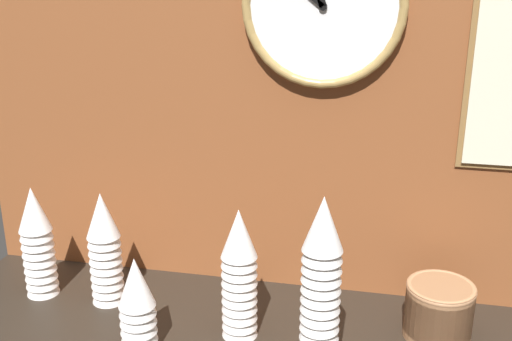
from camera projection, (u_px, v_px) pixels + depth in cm
name	position (u px, v px, depth cm)	size (l,w,h in cm)	color
wall_tiled_back	(306.00, 74.00, 142.46)	(160.00, 3.00, 105.00)	brown
cup_stack_center_left	(137.00, 305.00, 130.79)	(7.71, 7.71, 21.14)	white
cup_stack_center_right	(321.00, 290.00, 120.24)	(7.71, 7.71, 37.84)	white
cup_stack_far_left	(37.00, 242.00, 150.92)	(7.71, 7.71, 27.40)	white
cup_stack_left	(105.00, 248.00, 147.63)	(7.71, 7.71, 27.40)	white
cup_stack_center	(239.00, 274.00, 134.22)	(7.71, 7.71, 29.49)	white
bowl_stack_right	(439.00, 310.00, 136.56)	(14.57, 14.57, 12.40)	#996B47
wall_clock	(323.00, 6.00, 133.77)	(34.95, 2.70, 34.95)	white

